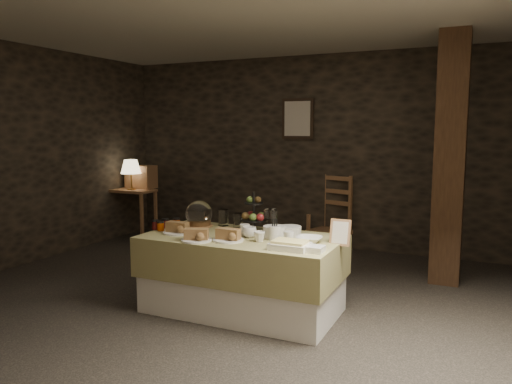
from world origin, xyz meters
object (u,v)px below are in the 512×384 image
at_px(fruit_stand, 254,215).
at_px(table_lamp, 131,167).
at_px(console_table, 131,198).
at_px(chair, 331,217).
at_px(timber_column, 450,160).
at_px(wine_rack, 141,177).
at_px(buffet_table, 242,268).

bearing_deg(fruit_stand, table_lamp, 149.02).
distance_m(console_table, chair, 2.93).
height_order(console_table, timber_column, timber_column).
relative_size(console_table, chair, 0.94).
distance_m(console_table, fruit_stand, 3.27).
bearing_deg(console_table, table_lamp, -45.00).
height_order(chair, timber_column, timber_column).
bearing_deg(wine_rack, chair, 7.41).
xyz_separation_m(console_table, table_lamp, (0.05, -0.05, 0.46)).
relative_size(chair, fruit_stand, 2.19).
bearing_deg(buffet_table, chair, 88.66).
distance_m(wine_rack, fruit_stand, 3.32).
bearing_deg(timber_column, chair, 149.82).
height_order(console_table, wine_rack, wine_rack).
bearing_deg(console_table, fruit_stand, -31.28).
bearing_deg(chair, wine_rack, -154.74).
bearing_deg(wine_rack, fruit_stand, -34.38).
height_order(console_table, table_lamp, table_lamp).
bearing_deg(chair, fruit_stand, -74.25).
distance_m(chair, timber_column, 1.95).
xyz_separation_m(table_lamp, wine_rack, (-0.00, 0.23, -0.16)).
height_order(buffet_table, chair, chair).
xyz_separation_m(console_table, wine_rack, (0.05, 0.18, 0.30)).
relative_size(chair, timber_column, 0.30).
height_order(buffet_table, fruit_stand, fruit_stand).
distance_m(buffet_table, chair, 2.54).
height_order(console_table, chair, chair).
relative_size(table_lamp, fruit_stand, 1.24).
relative_size(table_lamp, wine_rack, 1.05).
xyz_separation_m(console_table, chair, (2.87, 0.55, -0.16)).
xyz_separation_m(buffet_table, timber_column, (1.57, 1.66, 0.91)).
xyz_separation_m(chair, fruit_stand, (-0.08, -2.24, 0.38)).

